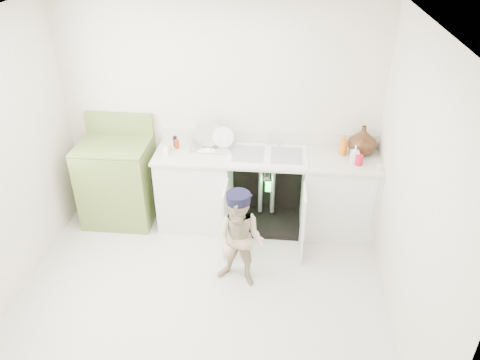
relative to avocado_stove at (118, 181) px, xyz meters
name	(u,v)px	position (x,y,z in m)	size (l,w,h in m)	color
ground	(202,293)	(1.14, -1.18, -0.50)	(3.50, 3.50, 0.00)	beige
room_shell	(195,182)	(1.14, -1.18, 0.75)	(6.00, 5.50, 1.26)	silver
counter_run	(269,189)	(1.72, 0.03, -0.03)	(2.44, 1.02, 1.22)	white
avocado_stove	(118,181)	(0.00, 0.00, 0.00)	(0.78, 0.65, 1.21)	olive
repair_worker	(240,240)	(1.50, -0.97, 0.01)	(0.57, 0.90, 1.01)	beige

